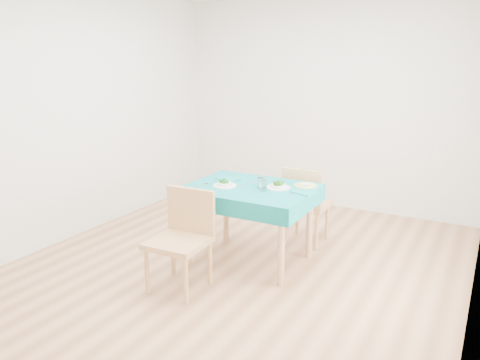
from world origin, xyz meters
The scene contains 16 objects.
room_shell centered at (0.00, 0.00, 1.35)m, with size 4.02×4.52×2.73m.
table centered at (0.04, 0.13, 0.38)m, with size 1.17×0.89×0.76m, color #096668.
chair_near centered at (-0.23, -0.67, 0.59)m, with size 0.47×0.51×1.17m, color tan.
chair_far centered at (0.34, 0.86, 0.54)m, with size 0.43×0.47×1.07m, color tan.
bowl_near centered at (-0.18, 0.03, 0.79)m, with size 0.22×0.22×0.07m, color white, non-canonical shape.
bowl_far centered at (0.29, 0.22, 0.79)m, with size 0.23×0.23×0.07m, color white, non-canonical shape.
fork_near centered at (-0.41, -0.04, 0.76)m, with size 0.02×0.17×0.00m, color silver.
knife_near centered at (-0.07, 0.05, 0.76)m, with size 0.02×0.21×0.00m, color silver.
fork_far centered at (0.02, 0.33, 0.76)m, with size 0.02×0.17×0.00m, color silver.
knife_far centered at (0.51, 0.16, 0.76)m, with size 0.02×0.23×0.00m, color silver.
napkin_near centered at (-0.29, 0.27, 0.76)m, with size 0.22×0.15×0.01m, color #0D7273.
napkin_far centered at (0.56, 0.18, 0.76)m, with size 0.20×0.14×0.01m, color #0D7273.
tumbler_center centered at (0.13, 0.17, 0.80)m, with size 0.07×0.07×0.09m, color white.
tumbler_side centered at (0.21, 0.06, 0.81)m, with size 0.07×0.07×0.09m, color white.
side_plate centered at (0.49, 0.41, 0.76)m, with size 0.22×0.22×0.01m, color #C1D366.
bread_slice centered at (0.49, 0.41, 0.78)m, with size 0.09×0.09×0.01m, color beige.
Camera 1 is at (2.03, -3.65, 1.95)m, focal length 35.00 mm.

